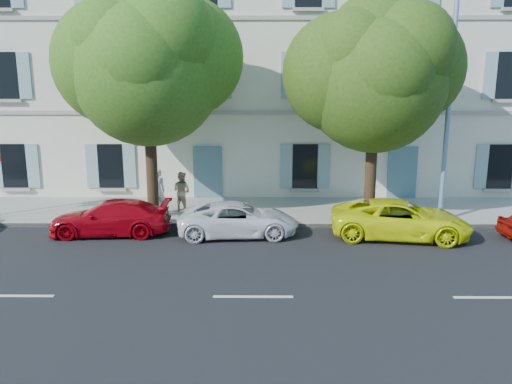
{
  "coord_description": "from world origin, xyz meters",
  "views": [
    {
      "loc": [
        0.17,
        -15.63,
        5.17
      ],
      "look_at": [
        0.02,
        2.0,
        1.4
      ],
      "focal_mm": 35.0,
      "sensor_mm": 36.0,
      "label": 1
    }
  ],
  "objects_px": {
    "car_yellow_supercar": "(400,219)",
    "pedestrian_b": "(182,191)",
    "tree_left": "(147,71)",
    "street_lamp": "(452,88)",
    "tree_right": "(375,82)",
    "car_white_coupe": "(238,219)",
    "pedestrian_a": "(157,191)",
    "car_red_coupe": "(111,218)"
  },
  "relations": [
    {
      "from": "car_yellow_supercar",
      "to": "tree_right",
      "type": "bearing_deg",
      "value": 26.5
    },
    {
      "from": "tree_left",
      "to": "street_lamp",
      "type": "bearing_deg",
      "value": -2.84
    },
    {
      "from": "car_red_coupe",
      "to": "tree_left",
      "type": "xyz_separation_m",
      "value": [
        1.14,
        1.78,
        5.09
      ]
    },
    {
      "from": "street_lamp",
      "to": "pedestrian_b",
      "type": "distance_m",
      "value": 10.97
    },
    {
      "from": "tree_left",
      "to": "tree_right",
      "type": "relative_size",
      "value": 1.07
    },
    {
      "from": "car_yellow_supercar",
      "to": "pedestrian_a",
      "type": "bearing_deg",
      "value": 81.89
    },
    {
      "from": "street_lamp",
      "to": "pedestrian_a",
      "type": "relative_size",
      "value": 4.78
    },
    {
      "from": "car_red_coupe",
      "to": "street_lamp",
      "type": "distance_m",
      "value": 12.97
    },
    {
      "from": "tree_right",
      "to": "pedestrian_a",
      "type": "distance_m",
      "value": 9.32
    },
    {
      "from": "tree_right",
      "to": "pedestrian_b",
      "type": "relative_size",
      "value": 4.99
    },
    {
      "from": "pedestrian_a",
      "to": "car_red_coupe",
      "type": "bearing_deg",
      "value": 31.2
    },
    {
      "from": "car_red_coupe",
      "to": "car_yellow_supercar",
      "type": "height_order",
      "value": "car_yellow_supercar"
    },
    {
      "from": "car_red_coupe",
      "to": "street_lamp",
      "type": "relative_size",
      "value": 0.48
    },
    {
      "from": "car_red_coupe",
      "to": "pedestrian_b",
      "type": "height_order",
      "value": "pedestrian_b"
    },
    {
      "from": "street_lamp",
      "to": "pedestrian_b",
      "type": "bearing_deg",
      "value": 170.79
    },
    {
      "from": "car_white_coupe",
      "to": "street_lamp",
      "type": "height_order",
      "value": "street_lamp"
    },
    {
      "from": "pedestrian_b",
      "to": "car_yellow_supercar",
      "type": "bearing_deg",
      "value": -174.99
    },
    {
      "from": "car_yellow_supercar",
      "to": "tree_right",
      "type": "height_order",
      "value": "tree_right"
    },
    {
      "from": "car_red_coupe",
      "to": "tree_right",
      "type": "bearing_deg",
      "value": 97.79
    },
    {
      "from": "car_white_coupe",
      "to": "pedestrian_a",
      "type": "distance_m",
      "value": 4.13
    },
    {
      "from": "car_yellow_supercar",
      "to": "pedestrian_b",
      "type": "height_order",
      "value": "pedestrian_b"
    },
    {
      "from": "street_lamp",
      "to": "tree_right",
      "type": "bearing_deg",
      "value": 170.13
    },
    {
      "from": "car_yellow_supercar",
      "to": "car_white_coupe",
      "type": "bearing_deg",
      "value": 96.29
    },
    {
      "from": "car_yellow_supercar",
      "to": "pedestrian_a",
      "type": "distance_m",
      "value": 9.31
    },
    {
      "from": "car_red_coupe",
      "to": "car_yellow_supercar",
      "type": "relative_size",
      "value": 0.89
    },
    {
      "from": "pedestrian_a",
      "to": "car_white_coupe",
      "type": "bearing_deg",
      "value": 112.08
    },
    {
      "from": "tree_left",
      "to": "street_lamp",
      "type": "height_order",
      "value": "street_lamp"
    },
    {
      "from": "street_lamp",
      "to": "pedestrian_a",
      "type": "bearing_deg",
      "value": 174.25
    },
    {
      "from": "tree_left",
      "to": "tree_right",
      "type": "xyz_separation_m",
      "value": [
        8.33,
        -0.08,
        -0.39
      ]
    },
    {
      "from": "street_lamp",
      "to": "pedestrian_a",
      "type": "height_order",
      "value": "street_lamp"
    },
    {
      "from": "tree_left",
      "to": "pedestrian_b",
      "type": "xyz_separation_m",
      "value": [
        0.94,
        1.08,
        -4.74
      ]
    },
    {
      "from": "car_white_coupe",
      "to": "car_yellow_supercar",
      "type": "bearing_deg",
      "value": -96.15
    },
    {
      "from": "car_red_coupe",
      "to": "car_yellow_supercar",
      "type": "bearing_deg",
      "value": 85.96
    },
    {
      "from": "pedestrian_b",
      "to": "street_lamp",
      "type": "bearing_deg",
      "value": -162.76
    },
    {
      "from": "tree_left",
      "to": "car_yellow_supercar",
      "type": "bearing_deg",
      "value": -13.01
    },
    {
      "from": "car_yellow_supercar",
      "to": "tree_left",
      "type": "relative_size",
      "value": 0.55
    },
    {
      "from": "tree_right",
      "to": "pedestrian_b",
      "type": "bearing_deg",
      "value": 171.03
    },
    {
      "from": "street_lamp",
      "to": "car_red_coupe",
      "type": "bearing_deg",
      "value": -174.16
    },
    {
      "from": "pedestrian_b",
      "to": "tree_right",
      "type": "bearing_deg",
      "value": -162.52
    },
    {
      "from": "tree_right",
      "to": "pedestrian_a",
      "type": "relative_size",
      "value": 4.43
    },
    {
      "from": "pedestrian_a",
      "to": "pedestrian_b",
      "type": "height_order",
      "value": "pedestrian_a"
    },
    {
      "from": "car_white_coupe",
      "to": "tree_right",
      "type": "xyz_separation_m",
      "value": [
        4.97,
        1.79,
        4.72
      ]
    }
  ]
}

